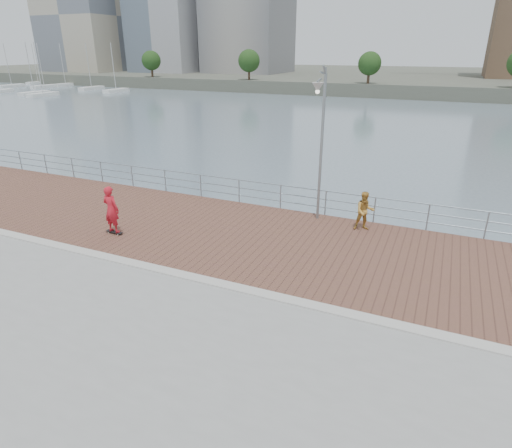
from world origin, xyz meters
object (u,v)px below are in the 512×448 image
at_px(street_lamp, 320,120).
at_px(bystander, 365,211).
at_px(skateboarder, 111,209).
at_px(guardrail, 303,197).

distance_m(street_lamp, bystander, 3.91).
bearing_deg(street_lamp, bystander, -0.08).
height_order(skateboarder, bystander, skateboarder).
bearing_deg(guardrail, street_lamp, -47.92).
distance_m(street_lamp, skateboarder, 8.61).
relative_size(skateboarder, bystander, 1.18).
distance_m(skateboarder, bystander, 9.75).
height_order(guardrail, skateboarder, skateboarder).
bearing_deg(bystander, guardrail, 139.97).
distance_m(guardrail, street_lamp, 3.69).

